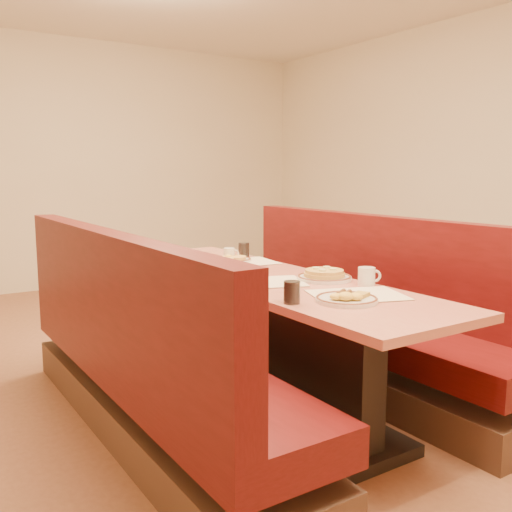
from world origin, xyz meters
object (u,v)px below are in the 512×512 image
soda_tumbler_near (292,292)px  pancake_plate (324,276)px  eggs_plate (347,298)px  coffee_mug_a (367,276)px  soda_tumbler_mid (244,250)px  booth_left (144,366)px  coffee_mug_b (200,260)px  booth_right (359,324)px  diner_table (265,340)px  coffee_mug_d (152,247)px  coffee_mug_c (230,254)px

soda_tumbler_near → pancake_plate: bearing=36.1°
eggs_plate → coffee_mug_a: (0.34, 0.23, 0.03)m
coffee_mug_a → soda_tumbler_mid: size_ratio=1.20×
booth_left → coffee_mug_b: size_ratio=21.24×
booth_right → soda_tumbler_mid: size_ratio=24.67×
booth_left → coffee_mug_a: (1.02, -0.52, 0.44)m
pancake_plate → booth_right: bearing=27.7°
diner_table → soda_tumbler_mid: 0.82m
soda_tumbler_mid → booth_right: bearing=-54.3°
pancake_plate → soda_tumbler_near: soda_tumbler_near is taller
booth_left → booth_right: bearing=0.0°
booth_right → booth_left: bearing=180.0°
diner_table → booth_left: (-0.73, 0.00, -0.01)m
eggs_plate → soda_tumbler_near: size_ratio=2.75×
coffee_mug_a → coffee_mug_d: coffee_mug_d is taller
coffee_mug_a → soda_tumbler_near: size_ratio=1.20×
coffee_mug_b → soda_tumbler_mid: (0.44, 0.20, 0.00)m
booth_right → pancake_plate: (-0.53, -0.28, 0.41)m
pancake_plate → eggs_plate: bearing=-119.0°
pancake_plate → eggs_plate: 0.53m
pancake_plate → coffee_mug_b: (-0.37, 0.73, 0.02)m
coffee_mug_d → soda_tumbler_mid: 0.65m
diner_table → coffee_mug_c: (0.12, 0.59, 0.42)m
pancake_plate → soda_tumbler_mid: size_ratio=2.90×
coffee_mug_c → pancake_plate: bearing=-72.6°
coffee_mug_d → soda_tumbler_near: size_ratio=1.29×
booth_right → coffee_mug_a: size_ratio=20.60×
booth_left → coffee_mug_c: (0.85, 0.59, 0.43)m
soda_tumbler_near → coffee_mug_a: bearing=11.2°
coffee_mug_a → booth_right: bearing=69.9°
coffee_mug_a → coffee_mug_b: 1.07m
eggs_plate → coffee_mug_a: 0.41m
eggs_plate → soda_tumbler_near: bearing=152.8°
coffee_mug_c → soda_tumbler_mid: size_ratio=1.05×
booth_left → diner_table: bearing=0.0°
booth_right → soda_tumbler_mid: (-0.47, 0.65, 0.44)m
coffee_mug_a → booth_left: bearing=173.8°
coffee_mug_c → coffee_mug_d: 0.61m
diner_table → soda_tumbler_near: bearing=-114.0°
booth_left → booth_right: (1.46, 0.00, 0.00)m
booth_right → coffee_mug_b: size_ratio=21.24×
eggs_plate → soda_tumbler_mid: (0.32, 1.39, 0.03)m
diner_table → pancake_plate: pancake_plate is taller
coffee_mug_a → coffee_mug_d: size_ratio=0.93×
coffee_mug_d → booth_left: bearing=-97.1°
pancake_plate → coffee_mug_c: size_ratio=2.76×
booth_left → booth_right: 1.46m
booth_left → coffee_mug_a: size_ratio=20.60×
eggs_plate → soda_tumbler_mid: size_ratio=2.76×
eggs_plate → coffee_mug_a: size_ratio=2.30×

